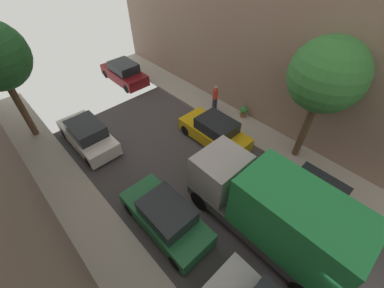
% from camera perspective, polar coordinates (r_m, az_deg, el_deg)
% --- Properties ---
extents(parked_car_left_4, '(1.78, 4.20, 1.57)m').
position_cam_1_polar(parked_car_left_4, '(10.63, -6.03, -16.37)').
color(parked_car_left_4, '#1E6638').
rests_on(parked_car_left_4, ground).
extents(parked_car_left_5, '(1.78, 4.20, 1.57)m').
position_cam_1_polar(parked_car_left_5, '(15.01, -22.88, 1.89)').
color(parked_car_left_5, white).
rests_on(parked_car_left_5, ground).
extents(parked_car_right_1, '(1.78, 4.20, 1.57)m').
position_cam_1_polar(parked_car_right_1, '(12.37, 25.82, -10.41)').
color(parked_car_right_1, black).
rests_on(parked_car_right_1, ground).
extents(parked_car_right_2, '(1.78, 4.20, 1.57)m').
position_cam_1_polar(parked_car_right_2, '(14.11, 5.28, 2.84)').
color(parked_car_right_2, gold).
rests_on(parked_car_right_2, ground).
extents(parked_car_right_3, '(1.78, 4.20, 1.57)m').
position_cam_1_polar(parked_car_right_3, '(20.53, -15.35, 15.51)').
color(parked_car_right_3, maroon).
rests_on(parked_car_right_3, ground).
extents(delivery_truck, '(2.26, 6.60, 3.38)m').
position_cam_1_polar(delivery_truck, '(9.93, 18.14, -14.50)').
color(delivery_truck, '#4C4C51').
rests_on(delivery_truck, ground).
extents(pedestrian, '(0.40, 0.36, 1.72)m').
position_cam_1_polar(pedestrian, '(16.37, 5.39, 10.79)').
color(pedestrian, '#2D334C').
rests_on(pedestrian, sidewalk_right).
extents(street_tree_1, '(3.23, 3.23, 6.31)m').
position_cam_1_polar(street_tree_1, '(12.15, 28.61, 13.58)').
color(street_tree_1, brown).
rests_on(street_tree_1, sidewalk_right).
extents(potted_plant_3, '(0.48, 0.48, 0.75)m').
position_cam_1_polar(potted_plant_3, '(16.23, 11.79, 7.45)').
color(potted_plant_3, brown).
rests_on(potted_plant_3, sidewalk_right).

